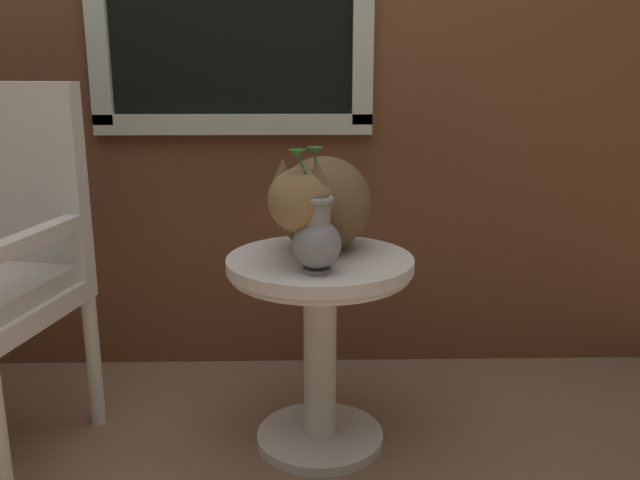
% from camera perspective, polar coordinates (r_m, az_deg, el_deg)
% --- Properties ---
extents(ground_plane, '(6.00, 6.00, 0.00)m').
position_cam_1_polar(ground_plane, '(1.97, -4.93, -19.48)').
color(ground_plane, '#7F6047').
extents(back_wall, '(4.00, 0.07, 2.60)m').
position_cam_1_polar(back_wall, '(2.43, -4.57, 19.25)').
color(back_wall, brown).
rests_on(back_wall, ground_plane).
extents(wicker_side_table, '(0.53, 0.53, 0.58)m').
position_cam_1_polar(wicker_side_table, '(1.95, -0.00, -6.25)').
color(wicker_side_table, silver).
rests_on(wicker_side_table, ground_plane).
extents(cat, '(0.36, 0.61, 0.29)m').
position_cam_1_polar(cat, '(1.92, 0.03, 3.11)').
color(cat, brown).
rests_on(cat, wicker_side_table).
extents(pewter_vase_with_ivy, '(0.13, 0.13, 0.32)m').
position_cam_1_polar(pewter_vase_with_ivy, '(1.74, -0.29, 0.32)').
color(pewter_vase_with_ivy, gray).
rests_on(pewter_vase_with_ivy, wicker_side_table).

